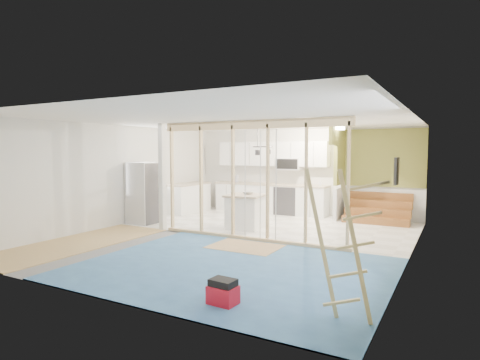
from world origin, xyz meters
The scene contains 17 objects.
room centered at (0.00, 0.00, 1.30)m, with size 7.01×8.01×2.61m.
floor_overlays centered at (0.07, 0.06, 0.01)m, with size 7.00×8.00×0.03m.
stud_frame centered at (-0.22, 0.00, 1.58)m, with size 4.66×0.14×2.60m.
base_cabinets centered at (-1.61, 3.36, 0.47)m, with size 4.45×2.24×0.93m.
upper_cabinets centered at (-0.84, 3.82, 1.82)m, with size 3.60×0.41×0.85m.
green_partition centered at (2.04, 3.66, 0.94)m, with size 2.25×1.51×2.60m.
pot_rack centered at (-0.31, 1.89, 2.00)m, with size 0.52×0.52×0.72m.
sheathing_panel centered at (3.48, -2.00, 1.30)m, with size 0.02×4.00×2.60m, color tan.
electrical_panel centered at (3.43, -1.40, 1.65)m, with size 0.04×0.30×0.40m, color #3B3A3F.
ceiling_light centered at (1.40, 3.00, 2.54)m, with size 0.32×0.32×0.08m, color #FFEABF.
fridge centered at (-3.11, 0.45, 0.82)m, with size 0.73×0.70×1.64m.
island centered at (-0.39, 1.10, 0.43)m, with size 0.96×0.96×0.86m.
bowl centered at (-0.37, 1.22, 0.90)m, with size 0.27×0.27×0.07m, color beige.
soap_bottle_a centered at (-2.05, 3.64, 1.08)m, with size 0.12×0.12×0.31m, color #A3A5B6.
soap_bottle_b centered at (0.70, 3.70, 1.02)m, with size 0.08×0.08×0.17m, color silver.
toolbox centered at (1.67, -3.40, 0.16)m, with size 0.37×0.29×0.34m.
ladder centered at (3.11, -3.20, 0.89)m, with size 0.92×0.19×1.73m.
Camera 1 is at (4.22, -7.62, 1.95)m, focal length 30.00 mm.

